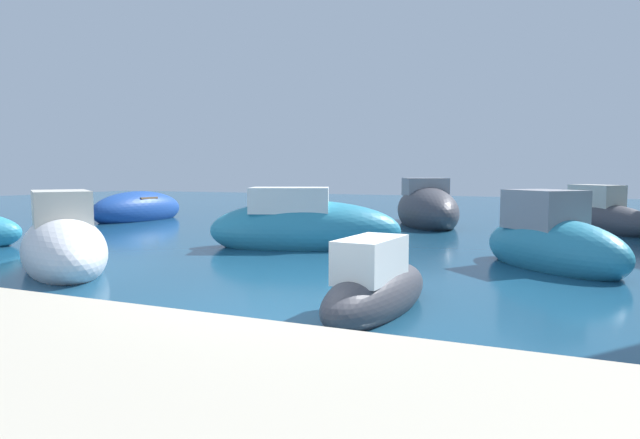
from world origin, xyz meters
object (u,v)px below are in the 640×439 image
Objects in this scene: moored_boat_5 at (376,289)px; moored_boat_9 at (601,218)px; moored_boat_1 at (552,244)px; moored_boat_4 at (426,209)px; moored_boat_0 at (297,214)px; moored_boat_7 at (138,210)px; moored_boat_6 at (303,227)px; moored_boat_2 at (64,245)px.

moored_boat_5 is 0.71× the size of moored_boat_9.
moored_boat_9 is (1.62, 8.25, -0.04)m from moored_boat_1.
moored_boat_1 is 9.42m from moored_boat_4.
moored_boat_7 is (-6.30, -2.34, 0.17)m from moored_boat_0.
moored_boat_1 reaches higher than moored_boat_6.
moored_boat_7 is (-15.99, 5.58, -0.07)m from moored_boat_1.
moored_boat_6 reaches higher than moored_boat_9.
moored_boat_2 is 6.98m from moored_boat_5.
moored_boat_4 is 7.76m from moored_boat_6.
moored_boat_6 is (3.18, 4.95, 0.03)m from moored_boat_2.
moored_boat_4 is at bearing -126.65° from moored_boat_9.
moored_boat_2 is at bearing 9.08° from moored_boat_0.
moored_boat_6 is at bearing 94.85° from moored_boat_2.
moored_boat_1 is at bearing -20.01° from moored_boat_5.
moored_boat_0 is at bearing 35.46° from moored_boat_5.
moored_boat_4 is at bearing 14.32° from moored_boat_5.
moored_boat_0 is 1.05× the size of moored_boat_5.
moored_boat_1 is 0.62× the size of moored_boat_4.
moored_boat_7 is at bearing -117.09° from moored_boat_9.
moored_boat_1 reaches higher than moored_boat_7.
moored_boat_4 is 1.36× the size of moored_boat_9.
moored_boat_4 is 1.27× the size of moored_boat_7.
moored_boat_9 reaches higher than moored_boat_7.
moored_boat_5 is (2.01, -13.24, -0.26)m from moored_boat_4.
moored_boat_1 is at bearing 4.77° from moored_boat_4.
moored_boat_4 reaches higher than moored_boat_6.
moored_boat_0 is 14.76m from moored_boat_5.
moored_boat_5 is at bearing -52.52° from moored_boat_9.
moored_boat_0 is at bearing 129.45° from moored_boat_2.
moored_boat_0 is 12.51m from moored_boat_1.
moored_boat_4 is (-4.37, 8.35, 0.09)m from moored_boat_1.
moored_boat_6 is (-3.76, 5.68, 0.21)m from moored_boat_5.
moored_boat_9 is (11.31, 0.33, 0.19)m from moored_boat_0.
moored_boat_4 reaches higher than moored_boat_1.
moored_boat_6 is at bearing -110.25° from moored_boat_7.
moored_boat_0 is 0.75× the size of moored_boat_9.
moored_boat_6 is at bearing 33.82° from moored_boat_0.
moored_boat_0 is at bearing -173.38° from moored_boat_1.
moored_boat_4 reaches higher than moored_boat_2.
moored_boat_2 is 0.99× the size of moored_boat_9.
moored_boat_2 is at bearing 89.63° from moored_boat_5.
moored_boat_7 is (-9.88, 4.80, -0.10)m from moored_boat_6.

